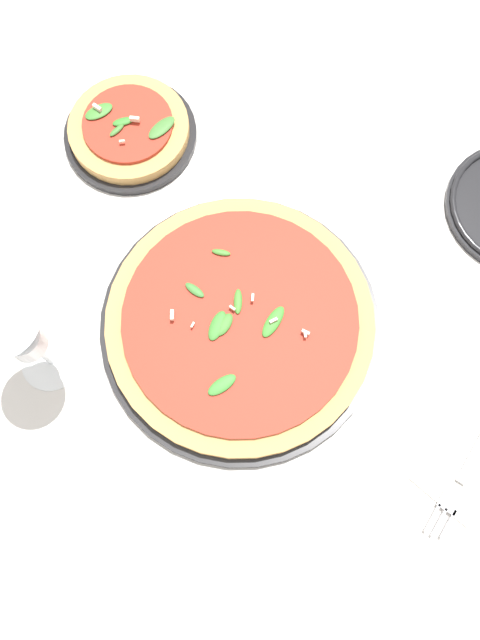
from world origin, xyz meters
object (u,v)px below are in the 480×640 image
object	(u,v)px
pizza_arugula_main	(240,323)
fork	(470,465)
wine_glass	(18,336)
pizza_personal_side	(130,131)

from	to	relation	value
pizza_arugula_main	fork	world-z (taller)	pizza_arugula_main
pizza_arugula_main	wine_glass	xyz separation A→B (m)	(0.22, -0.12, 0.11)
pizza_arugula_main	fork	size ratio (longest dim) A/B	1.90
pizza_arugula_main	pizza_personal_side	size ratio (longest dim) A/B	1.91
pizza_personal_side	fork	bearing A→B (deg)	92.95
pizza_arugula_main	wine_glass	size ratio (longest dim) A/B	2.02
pizza_arugula_main	fork	xyz separation A→B (m)	(-0.10, 0.32, -0.01)
pizza_arugula_main	pizza_personal_side	distance (m)	0.33
wine_glass	fork	world-z (taller)	wine_glass
wine_glass	fork	distance (m)	0.56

